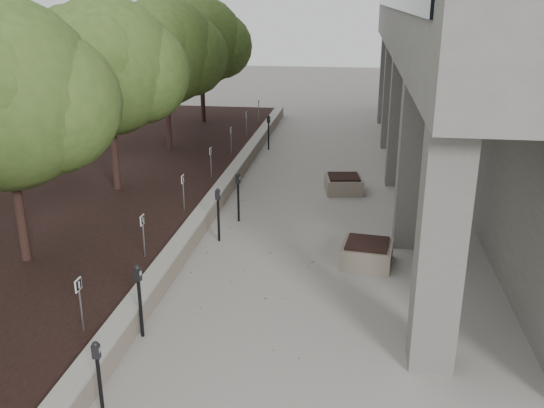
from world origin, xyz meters
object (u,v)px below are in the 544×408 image
Objects in this scene: planter_front at (367,253)px; parking_meter_3 at (218,215)px; crabapple_tree_4 at (166,74)px; planter_back at (344,184)px; parking_meter_1 at (99,381)px; crabapple_tree_2 at (8,135)px; crabapple_tree_3 at (109,96)px; parking_meter_4 at (238,197)px; crabapple_tree_5 at (201,60)px; parking_meter_5 at (269,133)px; parking_meter_2 at (140,301)px.

parking_meter_3 is at bearing 167.58° from planter_front.
planter_back is at bearing -25.44° from crabapple_tree_4.
planter_back is at bearing 72.17° from parking_meter_1.
crabapple_tree_2 and crabapple_tree_4 have the same top height.
parking_meter_1 is 1.15× the size of planter_back.
crabapple_tree_2 is 9.92m from planter_back.
crabapple_tree_2 and crabapple_tree_3 have the same top height.
crabapple_tree_2 is at bearing -166.60° from planter_front.
parking_meter_4 is at bearing -15.86° from crabapple_tree_3.
crabapple_tree_2 is at bearing 128.19° from parking_meter_1.
crabapple_tree_5 reaches higher than planter_front.
crabapple_tree_2 is 5.00m from crabapple_tree_3.
crabapple_tree_2 is 15.00m from crabapple_tree_5.
planter_front is (3.77, 5.79, -0.37)m from parking_meter_1.
parking_meter_5 is at bearing 63.24° from crabapple_tree_3.
planter_front is (7.21, 1.72, -2.86)m from crabapple_tree_2.
crabapple_tree_3 is 4.91× the size of planter_front.
parking_meter_2 is 1.01× the size of parking_meter_5.
crabapple_tree_4 reaches higher than parking_meter_5.
parking_meter_3 is at bearing -123.83° from planter_back.
crabapple_tree_5 reaches higher than parking_meter_5.
crabapple_tree_2 is 3.95× the size of parking_meter_5.
planter_front is (3.96, 3.64, -0.44)m from parking_meter_2.
parking_meter_2 is at bearing -77.37° from parking_meter_4.
crabapple_tree_5 reaches higher than planter_back.
crabapple_tree_2 is at bearing -142.50° from parking_meter_3.
crabapple_tree_5 is 10.81m from planter_back.
parking_meter_3 is (0.17, 6.58, 0.05)m from parking_meter_1.
parking_meter_4 is at bearing -132.42° from planter_back.
parking_meter_1 is at bearing -74.46° from parking_meter_4.
crabapple_tree_4 is 7.59m from parking_meter_4.
parking_meter_1 is 11.39m from planter_back.
crabapple_tree_5 is at bearing 153.93° from parking_meter_5.
parking_meter_2 is 1.26× the size of planter_back.
crabapple_tree_4 is 7.79m from planter_back.
crabapple_tree_4 is at bearing 90.00° from crabapple_tree_2.
crabapple_tree_2 reaches higher than planter_back.
crabapple_tree_3 is (0.00, 5.00, 0.00)m from crabapple_tree_2.
parking_meter_1 is 6.59m from parking_meter_3.
parking_meter_5 is 1.24× the size of planter_front.
crabapple_tree_4 is 4.30× the size of parking_meter_1.
crabapple_tree_4 is 3.98× the size of parking_meter_3.
crabapple_tree_2 is at bearing -90.00° from crabapple_tree_5.
planter_back is at bearing 65.85° from parking_meter_4.
crabapple_tree_3 and crabapple_tree_5 have the same top height.
parking_meter_1 is 0.91× the size of parking_meter_2.
planter_front is (7.21, -3.28, -2.86)m from crabapple_tree_3.
parking_meter_5 reaches higher than planter_front.
planter_back is at bearing 83.49° from parking_meter_2.
parking_meter_4 is (3.83, -1.09, -2.44)m from crabapple_tree_3.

